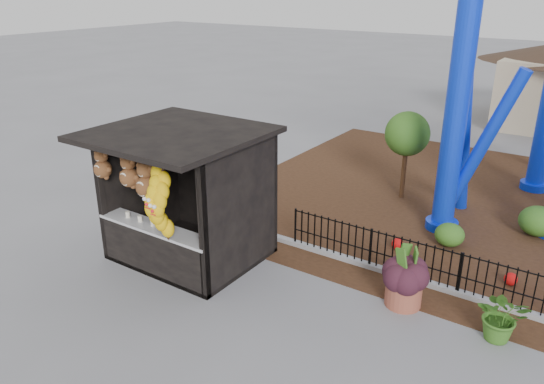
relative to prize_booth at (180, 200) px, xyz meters
The scene contains 6 objects.
ground 3.47m from the prize_booth, 16.75° to the right, with size 120.00×120.00×0.00m, color slate.
curb 7.44m from the prize_booth, 16.75° to the left, with size 18.00×0.18×0.12m, color gray.
prize_booth is the anchor object (origin of this frame).
terracotta_planter 5.24m from the prize_booth, 12.86° to the left, with size 0.73×0.73×0.58m, color brown.
planter_foliage 5.13m from the prize_booth, 12.86° to the left, with size 0.70×0.70×0.64m, color black.
potted_plant 6.99m from the prize_booth, ahead, with size 0.90×0.78×1.00m, color #205218.
Camera 1 is at (4.94, -7.04, 6.11)m, focal length 35.00 mm.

